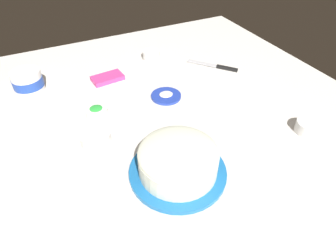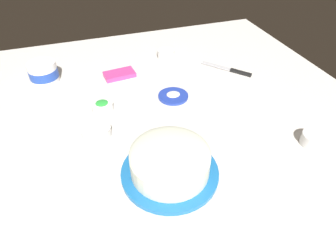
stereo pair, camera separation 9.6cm
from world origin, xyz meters
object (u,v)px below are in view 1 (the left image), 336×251
at_px(frosting_tub, 27,81).
at_px(frosting_tub_lid, 166,96).
at_px(sprinkle_bowl_yellow, 308,126).
at_px(candy_box_lower, 108,78).
at_px(frosted_cake, 178,162).
at_px(sprinkle_bowl_rainbow, 151,54).
at_px(sprinkle_bowl_orange, 96,138).
at_px(sprinkle_bowl_green, 97,111).
at_px(spreading_knife, 217,66).

bearing_deg(frosting_tub, frosting_tub_lid, -31.36).
bearing_deg(sprinkle_bowl_yellow, candy_box_lower, 129.19).
relative_size(frosting_tub, sprinkle_bowl_yellow, 1.46).
xyz_separation_m(frosted_cake, sprinkle_bowl_rainbow, (0.22, 0.69, -0.03)).
distance_m(sprinkle_bowl_orange, sprinkle_bowl_rainbow, 0.61).
relative_size(sprinkle_bowl_yellow, candy_box_lower, 0.62).
height_order(frosted_cake, sprinkle_bowl_green, frosted_cake).
bearing_deg(sprinkle_bowl_green, sprinkle_bowl_rainbow, 42.32).
relative_size(sprinkle_bowl_green, sprinkle_bowl_orange, 0.83).
relative_size(frosting_tub_lid, spreading_knife, 0.61).
height_order(spreading_knife, candy_box_lower, candy_box_lower).
relative_size(frosted_cake, frosting_tub, 2.39).
height_order(sprinkle_bowl_rainbow, candy_box_lower, sprinkle_bowl_rainbow).
relative_size(frosting_tub, sprinkle_bowl_orange, 1.20).
bearing_deg(frosted_cake, sprinkle_bowl_yellow, -3.46).
bearing_deg(sprinkle_bowl_orange, sprinkle_bowl_yellow, -21.79).
xyz_separation_m(sprinkle_bowl_green, sprinkle_bowl_rainbow, (0.35, 0.32, 0.00)).
bearing_deg(frosting_tub_lid, sprinkle_bowl_green, 178.89).
height_order(frosting_tub, sprinkle_bowl_rainbow, frosting_tub).
xyz_separation_m(frosting_tub, candy_box_lower, (0.31, -0.06, -0.03)).
distance_m(frosting_tub_lid, candy_box_lower, 0.28).
bearing_deg(spreading_knife, frosting_tub, 167.43).
relative_size(spreading_knife, sprinkle_bowl_orange, 1.95).
height_order(sprinkle_bowl_orange, candy_box_lower, sprinkle_bowl_orange).
bearing_deg(candy_box_lower, frosting_tub, 162.47).
distance_m(frosting_tub, sprinkle_bowl_orange, 0.45).
xyz_separation_m(frosting_tub, sprinkle_bowl_yellow, (0.81, -0.69, -0.02)).
relative_size(frosted_cake, sprinkle_bowl_yellow, 3.50).
bearing_deg(candy_box_lower, sprinkle_bowl_rainbow, 16.40).
bearing_deg(spreading_knife, frosted_cake, -133.18).
distance_m(frosting_tub_lid, sprinkle_bowl_yellow, 0.52).
xyz_separation_m(frosting_tub_lid, sprinkle_bowl_green, (-0.28, 0.01, 0.01)).
xyz_separation_m(frosting_tub_lid, sprinkle_bowl_yellow, (0.34, -0.40, 0.02)).
bearing_deg(sprinkle_bowl_yellow, frosted_cake, 176.54).
xyz_separation_m(frosting_tub_lid, sprinkle_bowl_rainbow, (0.08, 0.33, 0.02)).
xyz_separation_m(spreading_knife, candy_box_lower, (-0.48, 0.11, 0.00)).
height_order(frosted_cake, sprinkle_bowl_orange, frosted_cake).
relative_size(sprinkle_bowl_yellow, sprinkle_bowl_green, 0.99).
bearing_deg(frosting_tub_lid, frosting_tub, 148.64).
height_order(spreading_knife, sprinkle_bowl_rainbow, sprinkle_bowl_rainbow).
xyz_separation_m(spreading_knife, sprinkle_bowl_green, (-0.59, -0.11, 0.01)).
height_order(frosted_cake, spreading_knife, frosted_cake).
xyz_separation_m(sprinkle_bowl_green, candy_box_lower, (0.11, 0.22, -0.01)).
bearing_deg(sprinkle_bowl_yellow, frosting_tub, 139.90).
distance_m(spreading_knife, sprinkle_bowl_yellow, 0.51).
height_order(frosting_tub, spreading_knife, frosting_tub).
relative_size(spreading_knife, candy_box_lower, 1.48).
bearing_deg(sprinkle_bowl_green, frosting_tub, 125.00).
relative_size(spreading_knife, sprinkle_bowl_rainbow, 2.39).
bearing_deg(sprinkle_bowl_rainbow, frosted_cake, -107.37).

